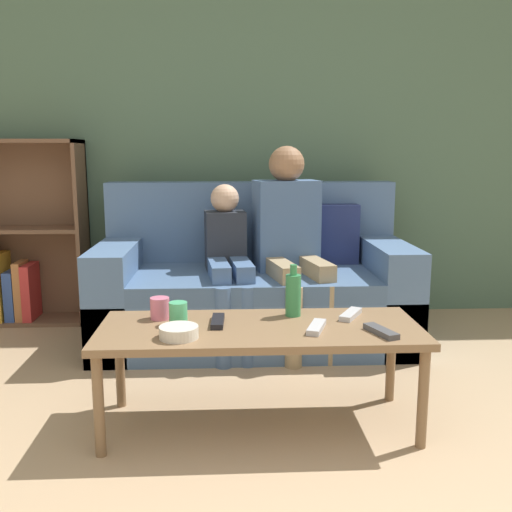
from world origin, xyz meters
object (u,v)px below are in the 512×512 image
(tv_remote_0, at_px, (351,314))
(snack_bowl, at_px, (179,332))
(tv_remote_1, at_px, (218,321))
(bottle, at_px, (293,294))
(coffee_table, at_px, (260,336))
(person_adult, at_px, (290,232))
(bookshelf, at_px, (16,253))
(tv_remote_3, at_px, (381,331))
(cup_far, at_px, (160,308))
(couch, at_px, (254,289))
(cup_near, at_px, (178,314))
(tv_remote_2, at_px, (316,327))
(person_child, at_px, (228,257))

(tv_remote_0, xyz_separation_m, snack_bowl, (-0.69, -0.24, 0.01))
(tv_remote_1, relative_size, bottle, 0.79)
(coffee_table, xyz_separation_m, person_adult, (0.23, 1.02, 0.27))
(bookshelf, xyz_separation_m, bottle, (1.64, -1.40, 0.06))
(tv_remote_3, distance_m, bottle, 0.41)
(cup_far, xyz_separation_m, tv_remote_1, (0.24, -0.08, -0.03))
(couch, xyz_separation_m, cup_near, (-0.35, -1.07, 0.17))
(coffee_table, xyz_separation_m, tv_remote_0, (0.39, 0.11, 0.05))
(person_adult, bearing_deg, cup_near, -131.12)
(couch, height_order, tv_remote_2, couch)
(cup_far, height_order, bottle, bottle)
(person_adult, height_order, person_child, person_adult)
(person_adult, xyz_separation_m, bottle, (-0.08, -0.88, -0.14))
(tv_remote_0, bearing_deg, snack_bowl, -131.54)
(tv_remote_3, bearing_deg, tv_remote_0, 85.41)
(coffee_table, height_order, snack_bowl, snack_bowl)
(cup_far, bearing_deg, person_child, 71.43)
(person_adult, distance_m, cup_far, 1.11)
(person_adult, relative_size, tv_remote_2, 6.40)
(tv_remote_2, bearing_deg, cup_far, -176.79)
(person_adult, distance_m, tv_remote_2, 1.10)
(cup_far, bearing_deg, tv_remote_3, -15.95)
(tv_remote_0, bearing_deg, couch, 139.18)
(person_adult, height_order, tv_remote_2, person_adult)
(coffee_table, relative_size, tv_remote_2, 7.20)
(tv_remote_0, bearing_deg, coffee_table, -134.69)
(person_adult, bearing_deg, bookshelf, 151.30)
(person_child, bearing_deg, bottle, -78.14)
(cup_far, xyz_separation_m, tv_remote_0, (0.79, -0.01, -0.03))
(couch, xyz_separation_m, coffee_table, (-0.03, -1.10, 0.08))
(snack_bowl, bearing_deg, tv_remote_1, 49.94)
(couch, distance_m, cup_far, 1.09)
(couch, height_order, coffee_table, couch)
(tv_remote_0, distance_m, bottle, 0.25)
(coffee_table, bearing_deg, person_child, 97.19)
(coffee_table, distance_m, cup_near, 0.34)
(person_child, relative_size, cup_far, 10.22)
(bottle, bearing_deg, person_adult, 84.55)
(person_child, height_order, snack_bowl, person_child)
(person_adult, bearing_deg, snack_bowl, -126.88)
(bottle, bearing_deg, person_child, 108.06)
(tv_remote_2, xyz_separation_m, tv_remote_3, (0.24, -0.06, 0.00))
(person_child, distance_m, tv_remote_0, 1.00)
(coffee_table, distance_m, cup_far, 0.43)
(couch, xyz_separation_m, tv_remote_2, (0.18, -1.16, 0.13))
(tv_remote_3, height_order, snack_bowl, snack_bowl)
(couch, relative_size, bottle, 8.11)
(person_adult, relative_size, tv_remote_0, 6.58)
(cup_near, relative_size, tv_remote_1, 0.54)
(person_child, xyz_separation_m, tv_remote_1, (-0.05, -0.93, -0.09))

